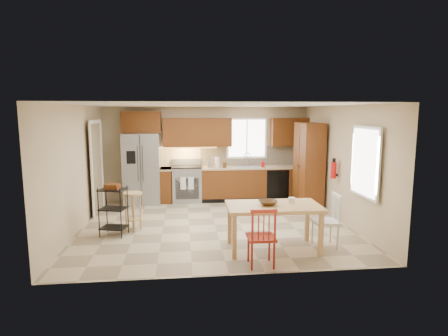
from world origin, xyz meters
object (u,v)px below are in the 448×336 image
Objects in this scene: dining_table at (273,228)px; chair_white at (325,221)px; soap_bottle at (263,164)px; table_jar at (292,202)px; utility_cart at (113,211)px; bar_stool at (133,211)px; range_stove at (187,184)px; fire_extinguisher at (334,170)px; chair_red at (261,236)px; pantry at (309,166)px; table_bowl at (268,205)px; refrigerator at (142,169)px.

chair_white is (0.95, 0.05, 0.08)m from dining_table.
dining_table is (-0.60, -3.63, -0.61)m from soap_bottle.
table_jar is 0.15× the size of utility_cart.
table_jar is at bearing -46.91° from bar_stool.
range_stove is 2.56× the size of fire_extinguisher.
fire_extinguisher is 3.20m from chair_red.
soap_bottle is at bearing 51.00° from utility_cart.
range_stove is 4.82× the size of soap_bottle.
pantry is 5.83× the size of fire_extinguisher.
dining_table is 4.94× the size of table_bowl.
chair_white is (-0.60, -2.68, -0.58)m from pantry.
dining_table is (1.43, -3.72, -0.07)m from range_stove.
chair_white is at bearing -45.60° from refrigerator.
refrigerator is at bearing 124.17° from table_bowl.
range_stove is at bearing 112.24° from dining_table.
chair_red reaches higher than bar_stool.
bar_stool is (-3.13, -2.26, -0.61)m from soap_bottle.
refrigerator reaches higher than dining_table.
chair_red is 1.08m from table_jar.
fire_extinguisher reaches higher than soap_bottle.
range_stove reaches higher than table_jar.
refrigerator is 3.18m from soap_bottle.
bar_stool is at bearing 138.43° from chair_red.
chair_white is 0.70m from table_jar.
table_jar is (0.70, 0.75, 0.35)m from chair_red.
table_jar is at bearing -63.80° from range_stove.
chair_red is at bearing -132.00° from fire_extinguisher.
range_stove is 3.96m from table_bowl.
table_bowl is at bearing -137.72° from fire_extinguisher.
soap_bottle is 1.31m from pantry.
table_bowl is 2.82m from bar_stool.
chair_red is at bearing -102.50° from soap_bottle.
utility_cart reaches higher than table_jar.
dining_table reaches higher than bar_stool.
chair_white is 2.90× the size of table_bowl.
fire_extinguisher reaches higher than chair_white.
soap_bottle reaches higher than chair_red.
refrigerator is at bearing 155.48° from fire_extinguisher.
fire_extinguisher is 4.35m from bar_stool.
dining_table is 1.67× the size of utility_cart.
dining_table is at bearing -51.52° from bar_stool.
pantry is at bearing -4.69° from bar_stool.
utility_cart is (-2.87, 1.06, 0.09)m from dining_table.
range_stove is 0.98× the size of chair_white.
table_jar is at bearing -2.23° from utility_cart.
chair_red reaches higher than table_bowl.
dining_table is at bearing -119.56° from pantry.
fire_extinguisher is 2.60× the size of table_jar.
refrigerator is 2.35m from bar_stool.
range_stove is 3.83m from fire_extinguisher.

